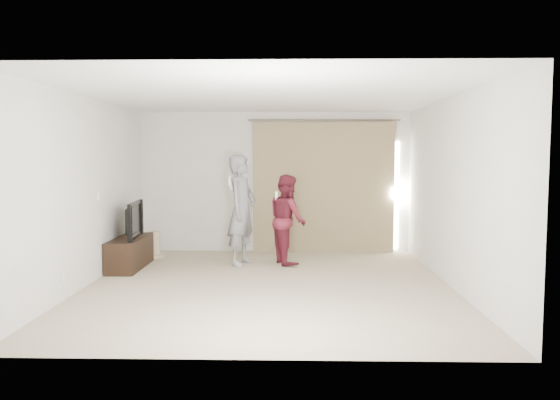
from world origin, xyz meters
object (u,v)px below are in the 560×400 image
(tv_console, at_px, (130,253))
(tv, at_px, (129,220))
(person_woman, at_px, (287,219))
(person_man, at_px, (242,210))

(tv_console, height_order, tv, tv)
(tv, bearing_deg, person_woman, -85.21)
(tv, height_order, person_woman, person_woman)
(tv, relative_size, person_woman, 0.68)
(person_man, height_order, person_woman, person_man)
(person_woman, bearing_deg, person_man, -171.44)
(tv, distance_m, person_woman, 2.55)
(tv_console, distance_m, person_woman, 2.60)
(tv_console, height_order, person_man, person_man)
(tv_console, height_order, person_woman, person_woman)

